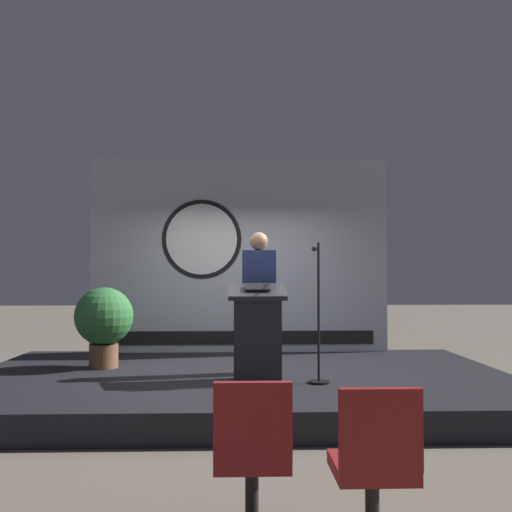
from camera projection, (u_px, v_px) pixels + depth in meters
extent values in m
plane|color=#6B6056|center=(240.00, 398.00, 6.95)|extent=(40.00, 40.00, 0.00)
cube|color=black|center=(240.00, 385.00, 6.96)|extent=(6.40, 4.00, 0.30)
cube|color=#B2B7C1|center=(240.00, 255.00, 8.85)|extent=(4.52, 0.10, 2.94)
cylinder|color=black|center=(202.00, 239.00, 8.79)|extent=(1.20, 0.02, 1.20)
cylinder|color=white|center=(202.00, 239.00, 8.78)|extent=(1.07, 0.02, 1.07)
cube|color=black|center=(240.00, 338.00, 8.76)|extent=(4.06, 0.02, 0.20)
cube|color=#26262B|center=(257.00, 338.00, 6.43)|extent=(0.52, 0.40, 0.96)
cube|color=#26262B|center=(257.00, 292.00, 6.45)|extent=(0.64, 0.50, 0.18)
cube|color=black|center=(257.00, 288.00, 6.43)|extent=(0.28, 0.20, 0.08)
cylinder|color=black|center=(259.00, 337.00, 6.91)|extent=(0.26, 0.26, 0.87)
cube|color=navy|center=(259.00, 276.00, 6.94)|extent=(0.40, 0.24, 0.60)
sphere|color=#997051|center=(259.00, 241.00, 6.95)|extent=(0.22, 0.22, 0.22)
cylinder|color=black|center=(319.00, 382.00, 6.29)|extent=(0.24, 0.24, 0.02)
cylinder|color=black|center=(319.00, 313.00, 6.32)|extent=(0.03, 0.03, 1.53)
cylinder|color=black|center=(316.00, 248.00, 6.50)|extent=(0.02, 0.33, 0.02)
sphere|color=#262626|center=(314.00, 248.00, 6.66)|extent=(0.07, 0.07, 0.07)
cylinder|color=brown|center=(104.00, 356.00, 7.32)|extent=(0.36, 0.36, 0.30)
sphere|color=#2D6B33|center=(104.00, 316.00, 7.34)|extent=(0.73, 0.73, 0.73)
cylinder|color=black|center=(252.00, 496.00, 3.41)|extent=(0.08, 0.08, 0.37)
cube|color=maroon|center=(252.00, 457.00, 3.42)|extent=(0.44, 0.44, 0.08)
cube|color=maroon|center=(253.00, 421.00, 3.23)|extent=(0.44, 0.06, 0.44)
cylinder|color=black|center=(372.00, 508.00, 3.24)|extent=(0.08, 0.08, 0.37)
cube|color=maroon|center=(372.00, 467.00, 3.24)|extent=(0.44, 0.44, 0.08)
cube|color=maroon|center=(381.00, 430.00, 3.05)|extent=(0.44, 0.06, 0.44)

